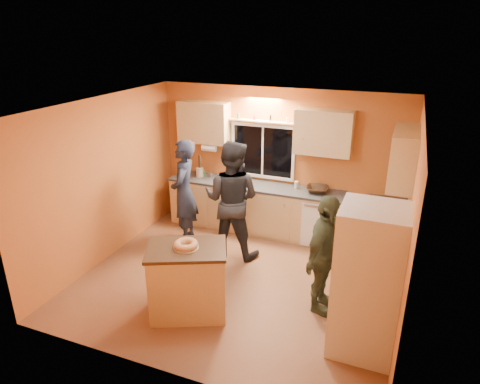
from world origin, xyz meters
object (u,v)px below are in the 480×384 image
at_px(person_center, 232,200).
at_px(person_right, 324,255).
at_px(island, 188,280).
at_px(refrigerator, 367,282).
at_px(person_left, 184,193).

relative_size(person_center, person_right, 1.19).
bearing_deg(island, person_center, 68.17).
bearing_deg(person_center, island, 91.14).
xyz_separation_m(island, person_center, (-0.08, 1.68, 0.48)).
height_order(refrigerator, island, refrigerator).
distance_m(island, person_right, 1.79).
relative_size(refrigerator, person_left, 0.98).
bearing_deg(person_left, refrigerator, 48.52).
xyz_separation_m(person_left, person_right, (2.61, -1.06, -0.10)).
relative_size(refrigerator, person_center, 0.93).
xyz_separation_m(person_center, person_right, (1.69, -0.96, -0.15)).
bearing_deg(person_center, person_left, -7.97).
xyz_separation_m(island, person_left, (-1.01, 1.78, 0.43)).
height_order(island, person_right, person_right).
height_order(person_left, person_center, person_center).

